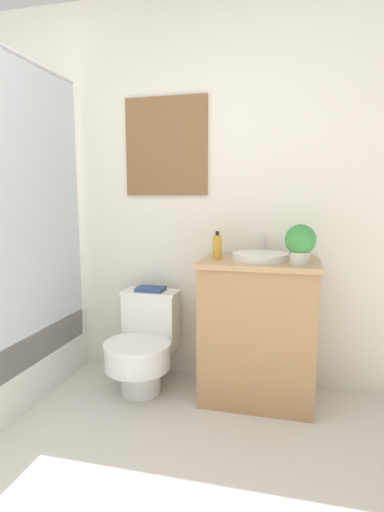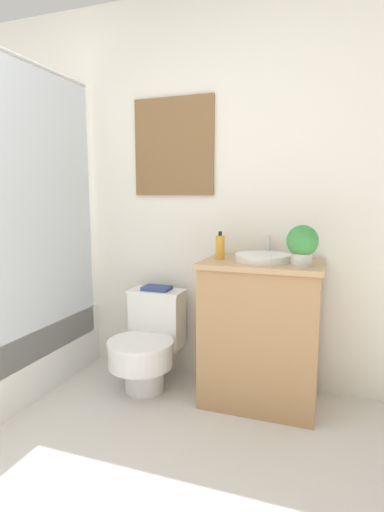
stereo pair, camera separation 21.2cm
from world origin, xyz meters
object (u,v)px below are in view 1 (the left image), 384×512
object	(u,v)px
sink	(260,256)
potted_plant	(300,242)
soap_bottle	(217,247)
toilet	(144,344)
book_on_tank	(151,289)

from	to	relation	value
sink	potted_plant	distance (m)	0.27
potted_plant	soap_bottle	bearing A→B (deg)	170.09
sink	toilet	bearing A→B (deg)	-175.04
sink	book_on_tank	size ratio (longest dim) A/B	1.98
toilet	book_on_tank	xyz separation A→B (m)	(-0.00, 0.14, 0.33)
soap_bottle	potted_plant	xyz separation A→B (m)	(0.47, -0.08, 0.05)
sink	potted_plant	bearing A→B (deg)	-26.14
toilet	potted_plant	world-z (taller)	potted_plant
toilet	book_on_tank	world-z (taller)	book_on_tank
soap_bottle	potted_plant	size ratio (longest dim) A/B	0.76
soap_bottle	book_on_tank	world-z (taller)	soap_bottle
potted_plant	book_on_tank	xyz separation A→B (m)	(-0.94, 0.19, -0.35)
sink	book_on_tank	distance (m)	0.76
book_on_tank	sink	bearing A→B (deg)	-6.34
soap_bottle	book_on_tank	distance (m)	0.56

